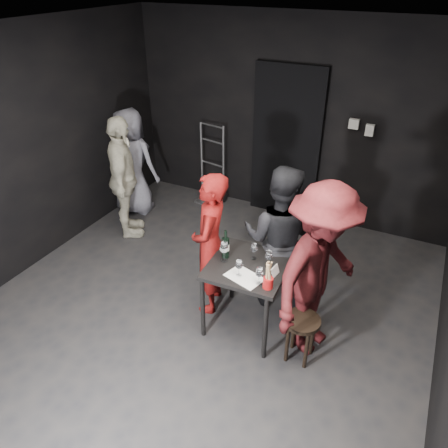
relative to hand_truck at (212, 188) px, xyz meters
The scene contains 25 objects.
floor 2.51m from the hand_truck, 64.67° to the right, with size 4.50×5.00×0.02m, color black.
ceiling 3.52m from the hand_truck, 64.67° to the right, with size 4.50×5.00×0.02m, color silver.
wall_back 1.57m from the hand_truck, 12.53° to the left, with size 4.50×0.04×2.70m, color black.
wall_left 2.79m from the hand_truck, 117.53° to the right, with size 0.04×5.00×2.70m, color black.
doorway 1.37m from the hand_truck, ahead, with size 0.95×0.10×2.10m, color black.
wallbox_upper 2.29m from the hand_truck, ahead, with size 0.12×0.06×0.12m, color #B7B7B2.
wallbox_lower 2.43m from the hand_truck, ahead, with size 0.10×0.06×0.14m, color #B7B7B2.
hand_truck is the anchor object (origin of this frame).
tasting_table 2.74m from the hand_truck, 54.61° to the right, with size 0.72×0.72×0.75m.
stool 3.23m from the hand_truck, 47.59° to the right, with size 0.33×0.33×0.47m.
server_red 2.42m from the hand_truck, 62.16° to the right, with size 0.57×0.37×1.55m, color maroon.
woman_black 2.46m from the hand_truck, 45.30° to the right, with size 0.80×0.44×1.64m, color black.
man_maroon 3.19m from the hand_truck, 44.21° to the right, with size 1.25×0.58×1.93m, color #4B1316.
bystander_cream 1.57m from the hand_truck, 113.40° to the right, with size 1.02×0.49×1.74m, color beige.
bystander_grey 1.26m from the hand_truck, 139.30° to the right, with size 0.75×0.41×1.54m, color slate.
tasting_mat 2.94m from the hand_truck, 56.04° to the right, with size 0.33×0.22×0.00m, color white.
wine_glass_a 2.70m from the hand_truck, 59.27° to the right, with size 0.08×0.08×0.22m, color white, non-canonical shape.
wine_glass_b 2.61m from the hand_truck, 59.12° to the right, with size 0.07×0.07×0.20m, color white, non-canonical shape.
wine_glass_c 2.69m from the hand_truck, 53.08° to the right, with size 0.07×0.07×0.18m, color white, non-canonical shape.
wine_glass_d 2.93m from the hand_truck, 56.96° to the right, with size 0.07×0.07×0.18m, color white, non-canonical shape.
wine_glass_e 3.06m from the hand_truck, 53.96° to the right, with size 0.07×0.07×0.18m, color white, non-canonical shape.
wine_glass_f 2.84m from the hand_truck, 50.97° to the right, with size 0.07×0.07×0.19m, color white, non-canonical shape.
wine_bottle 2.64m from the hand_truck, 58.88° to the right, with size 0.07×0.07×0.29m.
breadstick_cup 3.13m from the hand_truck, 52.73° to the right, with size 0.09×0.09×0.28m.
reserved_card 2.94m from the hand_truck, 50.98° to the right, with size 0.07×0.12×0.09m, color white, non-canonical shape.
Camera 1 is at (1.77, -2.99, 3.17)m, focal length 35.00 mm.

